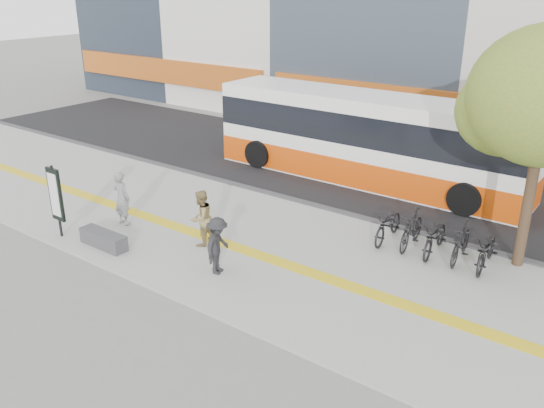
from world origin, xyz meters
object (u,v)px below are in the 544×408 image
Objects in this scene: bus at (367,141)px; signboard at (56,196)px; pedestrian_tan at (201,218)px; pedestrian_dark at (218,246)px; bench at (104,239)px; seated_woman at (122,198)px.

signboard is at bearing -115.80° from bus.
bus is at bearing 168.80° from pedestrian_tan.
signboard is 4.32m from pedestrian_tan.
bus is 7.81× the size of pedestrian_dark.
signboard is 1.43× the size of pedestrian_dark.
bus is at bearing 71.55° from bench.
pedestrian_dark is (4.45, -0.61, -0.09)m from seated_woman.
bus is 9.25m from seated_woman.
signboard is 5.39m from pedestrian_dark.
bench is 0.13× the size of bus.
pedestrian_tan is (3.76, 2.08, -0.47)m from signboard.
bench is 2.86m from pedestrian_tan.
signboard is (-1.60, -0.31, 1.06)m from bench.
signboard is 11.11m from bus.
seated_woman is at bearing -86.17° from pedestrian_tan.
pedestrian_tan is (2.96, 0.38, -0.04)m from seated_woman.
bench is 1.94m from signboard.
seated_woman reaches higher than bench.
bus is 8.95m from pedestrian_dark.
bus is (4.84, 10.01, 0.20)m from signboard.
signboard is at bearing 65.33° from seated_woman.
bus is 8.02m from pedestrian_tan.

